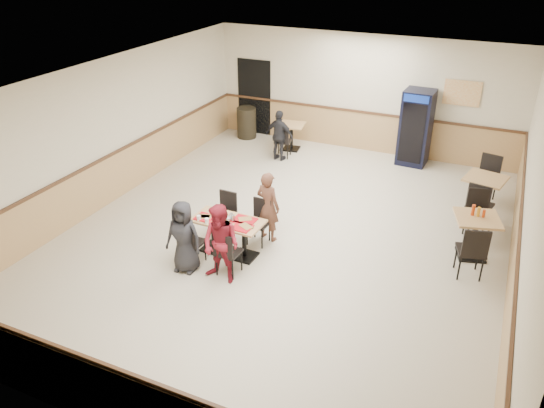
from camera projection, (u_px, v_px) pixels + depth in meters
The scene contains 20 objects.
ground at pixel (286, 235), 10.22m from camera, with size 10.00×10.00×0.00m, color beige.
room_shell at pixel (409, 174), 11.36m from camera, with size 10.00×10.00×10.00m.
main_table at pixel (228, 231), 9.44m from camera, with size 1.29×0.67×0.68m.
main_chairs at pixel (226, 232), 9.47m from camera, with size 1.16×1.52×0.86m.
diner_woman_left at pixel (184, 237), 8.89m from camera, with size 0.63×0.41×1.30m, color black.
diner_woman_right at pixel (221, 244), 8.59m from camera, with size 0.67×0.52×1.39m, color maroon.
diner_man_opposite at pixel (268, 206), 9.80m from camera, with size 0.50×0.33×1.36m, color brown.
lone_diner at pixel (279, 136), 13.27m from camera, with size 0.76×0.32×1.29m, color black.
tabletop_clutter at pixel (226, 220), 9.28m from camera, with size 1.13×0.56×0.12m.
side_table_near at pixel (475, 231), 9.31m from camera, with size 0.91×0.91×0.79m.
side_table_near_chair_south at pixel (471, 249), 8.81m from camera, with size 0.46×0.46×1.00m, color black, non-canonical shape.
side_table_near_chair_north at pixel (478, 216), 9.84m from camera, with size 0.46×0.46×1.00m, color black, non-canonical shape.
side_table_far at pixel (483, 190), 10.76m from camera, with size 0.90×0.90×0.81m.
side_table_far_chair_south at pixel (480, 204), 10.24m from camera, with size 0.47×0.47×1.02m, color black, non-canonical shape.
side_table_far_chair_north at pixel (486, 179), 11.29m from camera, with size 0.47×0.47×1.02m, color black, non-canonical shape.
condiment_caddy at pixel (477, 211), 9.20m from camera, with size 0.23×0.06×0.20m.
back_table at pixel (292, 133), 14.00m from camera, with size 0.75×0.75×0.70m.
back_table_chair_lone at pixel (283, 140), 13.55m from camera, with size 0.41×0.41×0.89m, color black, non-canonical shape.
pepsi_cooler at pixel (416, 128), 12.96m from camera, with size 0.74×0.74×1.86m.
trash_bin at pixel (247, 123), 14.86m from camera, with size 0.54×0.54×0.85m, color black.
Camera 1 is at (3.39, -8.13, 5.22)m, focal length 35.00 mm.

